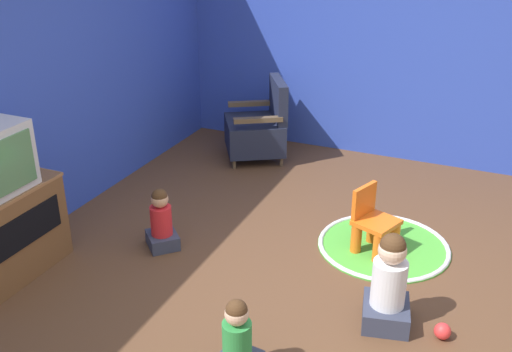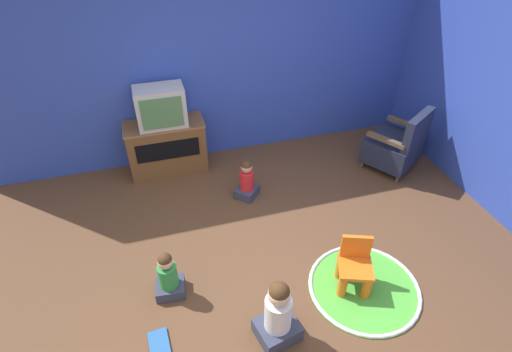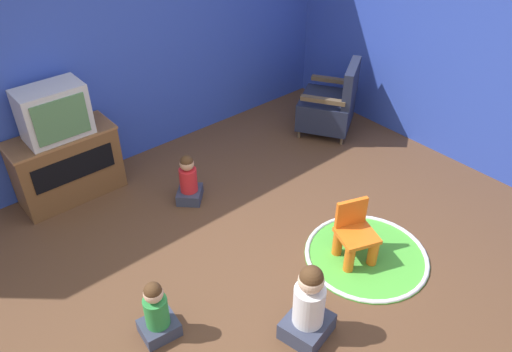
# 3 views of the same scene
# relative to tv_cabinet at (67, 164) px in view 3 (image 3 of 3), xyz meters

# --- Properties ---
(ground_plane) EXTENTS (30.00, 30.00, 0.00)m
(ground_plane) POSITION_rel_tv_cabinet_xyz_m (0.72, -1.93, -0.36)
(ground_plane) COLOR brown
(wall_back) EXTENTS (5.86, 0.12, 2.70)m
(wall_back) POSITION_rel_tv_cabinet_xyz_m (0.65, 0.29, 1.00)
(wall_back) COLOR #2D47B2
(wall_back) RESTS_ON ground_plane
(wall_right) EXTENTS (0.12, 5.28, 2.70)m
(wall_right) POSITION_rel_tv_cabinet_xyz_m (3.52, -2.29, 1.00)
(wall_right) COLOR #2D47B2
(wall_right) RESTS_ON ground_plane
(tv_cabinet) EXTENTS (0.99, 0.44, 0.69)m
(tv_cabinet) POSITION_rel_tv_cabinet_xyz_m (0.00, 0.00, 0.00)
(tv_cabinet) COLOR brown
(tv_cabinet) RESTS_ON ground_plane
(television) EXTENTS (0.58, 0.36, 0.49)m
(television) POSITION_rel_tv_cabinet_xyz_m (0.00, -0.02, 0.58)
(television) COLOR #B7B7BC
(television) RESTS_ON tv_cabinet
(black_armchair) EXTENTS (0.84, 0.83, 0.86)m
(black_armchair) POSITION_rel_tv_cabinet_xyz_m (2.87, -0.79, -0.02)
(black_armchair) COLOR brown
(black_armchair) RESTS_ON ground_plane
(yellow_kid_chair) EXTENTS (0.39, 0.38, 0.54)m
(yellow_kid_chair) POSITION_rel_tv_cabinet_xyz_m (1.45, -2.40, -0.14)
(yellow_kid_chair) COLOR orange
(yellow_kid_chair) RESTS_ON ground_plane
(play_mat) EXTENTS (1.06, 1.06, 0.04)m
(play_mat) POSITION_rel_tv_cabinet_xyz_m (1.54, -2.47, -0.35)
(play_mat) COLOR green
(play_mat) RESTS_ON ground_plane
(child_watching_left) EXTENTS (0.40, 0.37, 0.67)m
(child_watching_left) POSITION_rel_tv_cabinet_xyz_m (0.59, -2.70, -0.07)
(child_watching_left) COLOR #33384C
(child_watching_left) RESTS_ON ground_plane
(child_watching_center) EXTENTS (0.29, 0.26, 0.52)m
(child_watching_center) POSITION_rel_tv_cabinet_xyz_m (-0.23, -2.00, -0.13)
(child_watching_center) COLOR #33384C
(child_watching_center) RESTS_ON ground_plane
(child_watching_right) EXTENTS (0.35, 0.35, 0.51)m
(child_watching_right) POSITION_rel_tv_cabinet_xyz_m (0.84, -0.83, -0.13)
(child_watching_right) COLOR #33384C
(child_watching_right) RESTS_ON ground_plane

